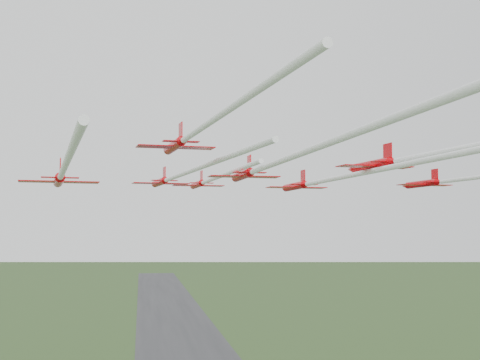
{
  "coord_description": "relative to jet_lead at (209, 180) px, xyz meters",
  "views": [
    {
      "loc": [
        -17.43,
        -93.99,
        45.96
      ],
      "look_at": [
        -3.11,
        2.26,
        53.43
      ],
      "focal_mm": 50.0,
      "sensor_mm": 36.0,
      "label": 1
    }
  ],
  "objects": [
    {
      "name": "jet_row2_left",
      "position": [
        -5.6,
        -15.71,
        -0.52
      ],
      "size": [
        12.73,
        57.08,
        2.61
      ],
      "rotation": [
        0.0,
        0.0,
        0.16
      ],
      "color": "#D30007"
    },
    {
      "name": "jet_lead",
      "position": [
        0.0,
        0.0,
        0.0
      ],
      "size": [
        9.04,
        47.04,
        2.66
      ],
      "rotation": [
        0.0,
        0.0,
        0.1
      ],
      "color": "#D30007"
    },
    {
      "name": "runway",
      "position": [
        6.72,
        187.74,
        -54.06
      ],
      "size": [
        38.0,
        900.0,
        0.04
      ],
      "primitive_type": "cube",
      "color": "#2F2F31",
      "rests_on": "ground"
    },
    {
      "name": "jet_row3_left",
      "position": [
        -19.12,
        -32.65,
        -1.8
      ],
      "size": [
        12.07,
        53.79,
        2.9
      ],
      "rotation": [
        0.0,
        0.0,
        0.15
      ],
      "color": "#D30007"
    },
    {
      "name": "jet_row3_right",
      "position": [
        31.45,
        -24.78,
        -1.25
      ],
      "size": [
        10.57,
        46.39,
        2.38
      ],
      "rotation": [
        0.0,
        0.0,
        0.15
      ],
      "color": "#D30007"
    },
    {
      "name": "jet_row2_right",
      "position": [
        15.47,
        -17.96,
        -0.92
      ],
      "size": [
        10.98,
        65.69,
        2.87
      ],
      "rotation": [
        0.0,
        0.0,
        0.1
      ],
      "color": "#D30007"
    },
    {
      "name": "jet_row4_right",
      "position": [
        19.07,
        -39.35,
        -0.07
      ],
      "size": [
        12.25,
        51.48,
        2.8
      ],
      "rotation": [
        0.0,
        0.0,
        0.16
      ],
      "color": "#D30007"
    },
    {
      "name": "jet_row4_left",
      "position": [
        -5.89,
        -45.56,
        0.93
      ],
      "size": [
        9.7,
        46.2,
        2.47
      ],
      "rotation": [
        0.0,
        0.0,
        0.13
      ],
      "color": "#D30007"
    },
    {
      "name": "jet_row3_mid",
      "position": [
        3.8,
        -35.46,
        -0.69
      ],
      "size": [
        9.52,
        66.11,
        2.82
      ],
      "rotation": [
        0.0,
        0.0,
        0.06
      ],
      "color": "#D30007"
    }
  ]
}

